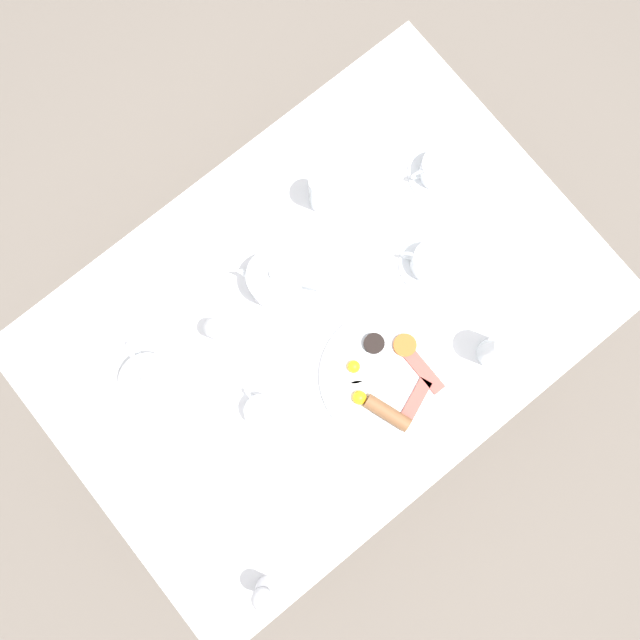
{
  "coord_description": "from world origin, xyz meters",
  "views": [
    {
      "loc": [
        -0.13,
        0.11,
        2.03
      ],
      "look_at": [
        0.0,
        0.0,
        0.72
      ],
      "focal_mm": 35.0,
      "sensor_mm": 36.0,
      "label": 1
    }
  ],
  "objects_px": {
    "teacup_with_saucer_left": "(431,262)",
    "water_glass_short": "(501,351)",
    "salt_grinder": "(217,330)",
    "fork_by_plate": "(524,264)",
    "breakfast_plate": "(386,379)",
    "teapot_far": "(152,382)",
    "creamer_jug": "(262,410)",
    "water_glass_tall": "(324,190)",
    "teacup_with_saucer_right": "(439,170)",
    "teapot_near": "(276,280)",
    "napkin_folded": "(362,137)",
    "knife_by_plate": "(229,512)",
    "pepper_grinder": "(264,594)"
  },
  "relations": [
    {
      "from": "salt_grinder",
      "to": "fork_by_plate",
      "type": "relative_size",
      "value": 0.64
    },
    {
      "from": "teapot_near",
      "to": "teacup_with_saucer_right",
      "type": "xyz_separation_m",
      "value": [
        -0.03,
        -0.43,
        -0.02
      ]
    },
    {
      "from": "breakfast_plate",
      "to": "teacup_with_saucer_right",
      "type": "xyz_separation_m",
      "value": [
        0.28,
        -0.38,
        0.02
      ]
    },
    {
      "from": "water_glass_short",
      "to": "salt_grinder",
      "type": "distance_m",
      "value": 0.58
    },
    {
      "from": "creamer_jug",
      "to": "knife_by_plate",
      "type": "xyz_separation_m",
      "value": [
        -0.12,
        0.18,
        -0.03
      ]
    },
    {
      "from": "knife_by_plate",
      "to": "salt_grinder",
      "type": "bearing_deg",
      "value": -35.29
    },
    {
      "from": "teapot_near",
      "to": "water_glass_short",
      "type": "distance_m",
      "value": 0.48
    },
    {
      "from": "fork_by_plate",
      "to": "knife_by_plate",
      "type": "distance_m",
      "value": 0.82
    },
    {
      "from": "water_glass_tall",
      "to": "fork_by_plate",
      "type": "relative_size",
      "value": 0.73
    },
    {
      "from": "water_glass_short",
      "to": "knife_by_plate",
      "type": "xyz_separation_m",
      "value": [
        0.09,
        0.64,
        -0.07
      ]
    },
    {
      "from": "breakfast_plate",
      "to": "fork_by_plate",
      "type": "xyz_separation_m",
      "value": [
        0.0,
        -0.39,
        -0.01
      ]
    },
    {
      "from": "water_glass_tall",
      "to": "water_glass_short",
      "type": "xyz_separation_m",
      "value": [
        -0.49,
        -0.06,
        0.01
      ]
    },
    {
      "from": "teacup_with_saucer_right",
      "to": "napkin_folded",
      "type": "bearing_deg",
      "value": 24.04
    },
    {
      "from": "salt_grinder",
      "to": "teacup_with_saucer_right",
      "type": "bearing_deg",
      "value": -92.07
    },
    {
      "from": "teacup_with_saucer_right",
      "to": "knife_by_plate",
      "type": "bearing_deg",
      "value": 109.4
    },
    {
      "from": "teacup_with_saucer_left",
      "to": "water_glass_short",
      "type": "xyz_separation_m",
      "value": [
        -0.23,
        0.02,
        0.04
      ]
    },
    {
      "from": "water_glass_tall",
      "to": "napkin_folded",
      "type": "height_order",
      "value": "water_glass_tall"
    },
    {
      "from": "water_glass_short",
      "to": "pepper_grinder",
      "type": "xyz_separation_m",
      "value": [
        -0.07,
        0.67,
        -0.01
      ]
    },
    {
      "from": "water_glass_tall",
      "to": "creamer_jug",
      "type": "height_order",
      "value": "water_glass_tall"
    },
    {
      "from": "teapot_near",
      "to": "pepper_grinder",
      "type": "height_order",
      "value": "teapot_near"
    },
    {
      "from": "teacup_with_saucer_left",
      "to": "teacup_with_saucer_right",
      "type": "distance_m",
      "value": 0.21
    },
    {
      "from": "water_glass_short",
      "to": "creamer_jug",
      "type": "xyz_separation_m",
      "value": [
        0.21,
        0.45,
        -0.04
      ]
    },
    {
      "from": "breakfast_plate",
      "to": "fork_by_plate",
      "type": "height_order",
      "value": "breakfast_plate"
    },
    {
      "from": "teacup_with_saucer_left",
      "to": "teapot_far",
      "type": "bearing_deg",
      "value": 74.7
    },
    {
      "from": "water_glass_tall",
      "to": "breakfast_plate",
      "type": "bearing_deg",
      "value": 159.46
    },
    {
      "from": "water_glass_short",
      "to": "teacup_with_saucer_right",
      "type": "bearing_deg",
      "value": -24.12
    },
    {
      "from": "napkin_folded",
      "to": "pepper_grinder",
      "type": "bearing_deg",
      "value": 129.08
    },
    {
      "from": "teacup_with_saucer_left",
      "to": "breakfast_plate",
      "type": "bearing_deg",
      "value": 119.55
    },
    {
      "from": "breakfast_plate",
      "to": "napkin_folded",
      "type": "relative_size",
      "value": 1.83
    },
    {
      "from": "breakfast_plate",
      "to": "teapot_far",
      "type": "height_order",
      "value": "teapot_far"
    },
    {
      "from": "teacup_with_saucer_right",
      "to": "salt_grinder",
      "type": "relative_size",
      "value": 1.2
    },
    {
      "from": "teapot_far",
      "to": "teacup_with_saucer_right",
      "type": "bearing_deg",
      "value": 93.67
    },
    {
      "from": "breakfast_plate",
      "to": "creamer_jug",
      "type": "height_order",
      "value": "creamer_jug"
    },
    {
      "from": "water_glass_tall",
      "to": "napkin_folded",
      "type": "bearing_deg",
      "value": -69.37
    },
    {
      "from": "breakfast_plate",
      "to": "teacup_with_saucer_right",
      "type": "height_order",
      "value": "teacup_with_saucer_right"
    },
    {
      "from": "creamer_jug",
      "to": "knife_by_plate",
      "type": "relative_size",
      "value": 0.49
    },
    {
      "from": "water_glass_short",
      "to": "pepper_grinder",
      "type": "relative_size",
      "value": 1.28
    },
    {
      "from": "teapot_far",
      "to": "knife_by_plate",
      "type": "xyz_separation_m",
      "value": [
        -0.31,
        0.05,
        -0.04
      ]
    },
    {
      "from": "pepper_grinder",
      "to": "knife_by_plate",
      "type": "distance_m",
      "value": 0.17
    },
    {
      "from": "creamer_jug",
      "to": "fork_by_plate",
      "type": "height_order",
      "value": "creamer_jug"
    },
    {
      "from": "teacup_with_saucer_right",
      "to": "fork_by_plate",
      "type": "distance_m",
      "value": 0.28
    },
    {
      "from": "teacup_with_saucer_left",
      "to": "salt_grinder",
      "type": "relative_size",
      "value": 1.2
    },
    {
      "from": "teapot_near",
      "to": "teapot_far",
      "type": "height_order",
      "value": "same"
    },
    {
      "from": "teapot_near",
      "to": "water_glass_tall",
      "type": "bearing_deg",
      "value": -105.63
    },
    {
      "from": "salt_grinder",
      "to": "water_glass_tall",
      "type": "bearing_deg",
      "value": -75.64
    },
    {
      "from": "breakfast_plate",
      "to": "water_glass_short",
      "type": "distance_m",
      "value": 0.24
    },
    {
      "from": "creamer_jug",
      "to": "pepper_grinder",
      "type": "height_order",
      "value": "pepper_grinder"
    },
    {
      "from": "breakfast_plate",
      "to": "teapot_far",
      "type": "distance_m",
      "value": 0.49
    },
    {
      "from": "water_glass_tall",
      "to": "napkin_folded",
      "type": "distance_m",
      "value": 0.18
    },
    {
      "from": "knife_by_plate",
      "to": "breakfast_plate",
      "type": "bearing_deg",
      "value": -89.04
    }
  ]
}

